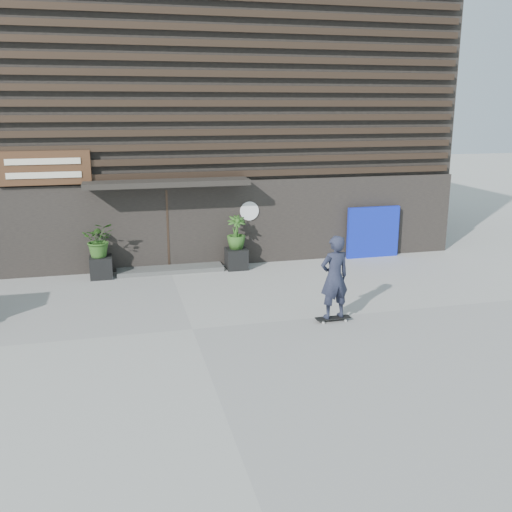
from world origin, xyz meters
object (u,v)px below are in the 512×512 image
object	(u,v)px
planter_pot_left	(101,267)
blue_tarp	(373,232)
skateboarder	(334,277)
planter_pot_right	(236,259)

from	to	relation	value
planter_pot_left	blue_tarp	xyz separation A→B (m)	(8.21, 0.30, 0.49)
blue_tarp	skateboarder	bearing A→B (deg)	-124.15
planter_pot_right	skateboarder	bearing A→B (deg)	-76.11
planter_pot_left	blue_tarp	world-z (taller)	blue_tarp
planter_pot_left	skateboarder	bearing A→B (deg)	-43.40
planter_pot_right	skateboarder	distance (m)	4.88
planter_pot_left	planter_pot_right	xyz separation A→B (m)	(3.80, 0.00, 0.00)
planter_pot_left	blue_tarp	size ratio (longest dim) A/B	0.35
planter_pot_left	blue_tarp	distance (m)	8.23
planter_pot_right	skateboarder	world-z (taller)	skateboarder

